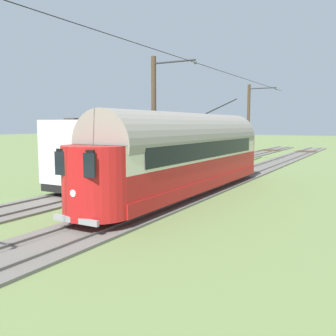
{
  "coord_description": "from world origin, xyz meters",
  "views": [
    {
      "loc": [
        -11.19,
        21.94,
        3.72
      ],
      "look_at": [
        -1.83,
        5.48,
        1.52
      ],
      "focal_mm": 40.38,
      "sensor_mm": 36.0,
      "label": 1
    }
  ],
  "objects_px": {
    "catenary_pole_mid_near": "(155,121)",
    "vintage_streetcar": "(188,152)",
    "boxcar_adjacent": "(141,148)",
    "catenary_pole_foreground": "(249,122)"
  },
  "relations": [
    {
      "from": "boxcar_adjacent",
      "to": "catenary_pole_mid_near",
      "type": "height_order",
      "value": "catenary_pole_mid_near"
    },
    {
      "from": "vintage_streetcar",
      "to": "catenary_pole_mid_near",
      "type": "height_order",
      "value": "catenary_pole_mid_near"
    },
    {
      "from": "catenary_pole_mid_near",
      "to": "boxcar_adjacent",
      "type": "bearing_deg",
      "value": -41.7
    },
    {
      "from": "catenary_pole_foreground",
      "to": "vintage_streetcar",
      "type": "bearing_deg",
      "value": 97.9
    },
    {
      "from": "boxcar_adjacent",
      "to": "catenary_pole_foreground",
      "type": "xyz_separation_m",
      "value": [
        -2.32,
        -15.22,
        1.74
      ]
    },
    {
      "from": "vintage_streetcar",
      "to": "catenary_pole_foreground",
      "type": "bearing_deg",
      "value": -82.1
    },
    {
      "from": "vintage_streetcar",
      "to": "catenary_pole_mid_near",
      "type": "bearing_deg",
      "value": -17.14
    },
    {
      "from": "vintage_streetcar",
      "to": "boxcar_adjacent",
      "type": "bearing_deg",
      "value": -30.48
    },
    {
      "from": "catenary_pole_mid_near",
      "to": "vintage_streetcar",
      "type": "bearing_deg",
      "value": 162.86
    },
    {
      "from": "boxcar_adjacent",
      "to": "catenary_pole_mid_near",
      "type": "relative_size",
      "value": 1.92
    }
  ]
}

